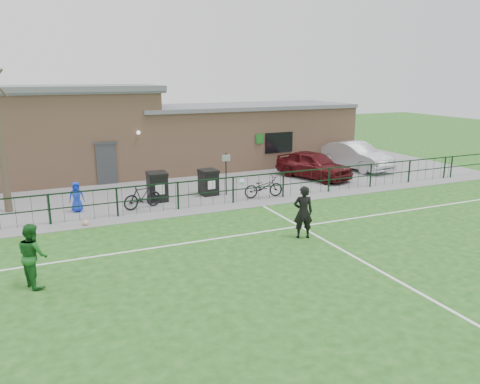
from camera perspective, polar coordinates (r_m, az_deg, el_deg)
name	(u,v)px	position (r m, az deg, el deg)	size (l,w,h in m)	color
ground	(312,276)	(13.50, 8.77, -10.14)	(90.00, 90.00, 0.00)	#1D5017
paving_strip	(176,180)	(25.34, -7.81, 1.46)	(34.00, 13.00, 0.02)	slate
pitch_line_touch	(214,207)	(20.09, -3.24, -1.80)	(28.00, 0.10, 0.01)	white
pitch_line_mid	(251,233)	(16.75, 1.39, -5.07)	(28.00, 0.10, 0.01)	white
pitch_line_perp	(369,265)	(14.60, 15.48, -8.57)	(0.10, 16.00, 0.01)	white
perimeter_fence	(212,192)	(20.12, -3.46, -0.03)	(28.00, 0.10, 1.20)	black
bare_tree	(0,140)	(20.98, -27.20, 5.70)	(0.30, 0.30, 6.00)	#433628
wheelie_bin_left	(157,187)	(21.13, -10.04, 0.55)	(0.80, 0.91, 1.22)	black
wheelie_bin_right	(208,183)	(21.95, -3.87, 1.10)	(0.73, 0.83, 1.11)	black
sign_post	(226,174)	(21.77, -1.71, 2.22)	(0.06, 0.06, 2.00)	black
car_maroon	(314,165)	(25.69, 8.95, 3.31)	(1.76, 4.38, 1.49)	#490D10
car_silver	(355,156)	(28.76, 13.86, 4.33)	(1.69, 4.84, 1.60)	#B3B6BB
bicycle_d	(142,196)	(20.06, -11.81, -0.53)	(0.49, 1.72, 1.03)	black
bicycle_e	(264,187)	(21.45, 2.88, 0.63)	(0.65, 1.86, 0.98)	black
spectator_child	(77,197)	(20.27, -19.30, -0.57)	(0.61, 0.40, 1.25)	#1635CE
goalkeeper_kick	(302,211)	(16.23, 7.55, -2.36)	(1.61, 3.13, 1.85)	black
outfield_player	(33,255)	(13.63, -23.94, -7.06)	(0.84, 0.66, 1.74)	#1B5F21
ball_ground	(86,223)	(18.49, -18.31, -3.58)	(0.23, 0.23, 0.23)	silver
clubhouse	(145,133)	(27.63, -11.49, 7.01)	(24.25, 5.40, 4.96)	tan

